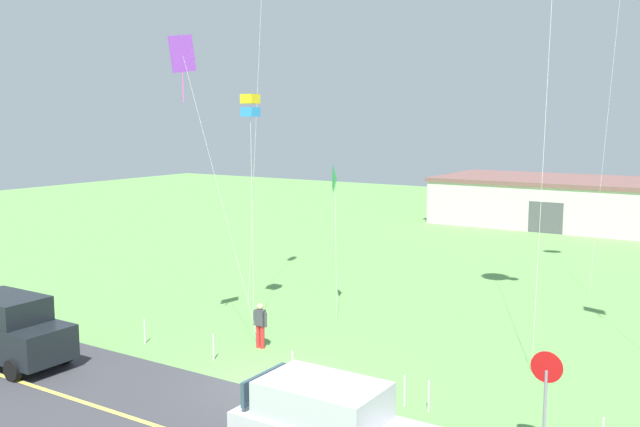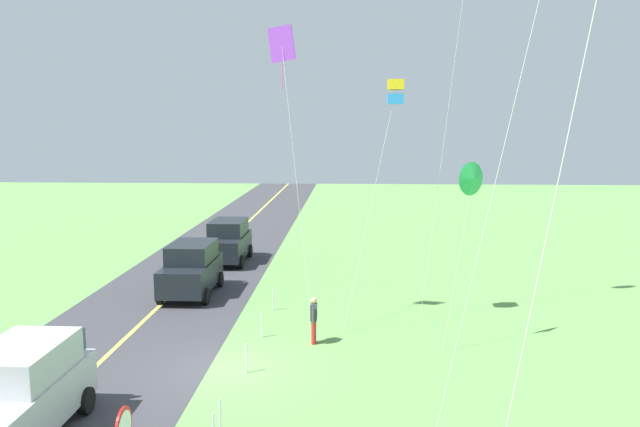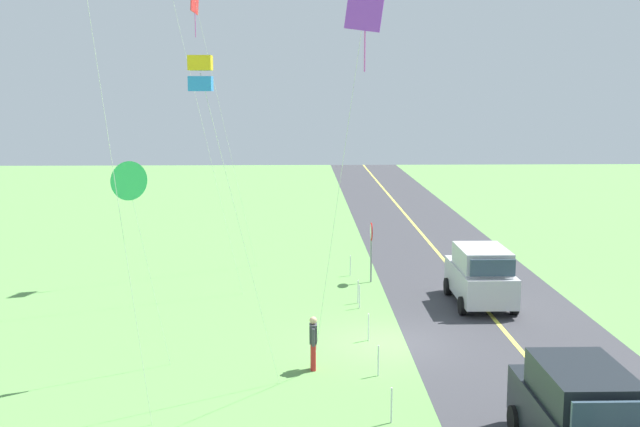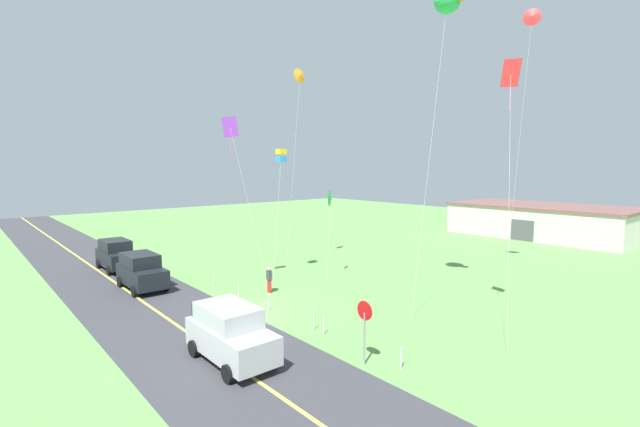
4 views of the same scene
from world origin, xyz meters
name	(u,v)px [view 2 (image 2 of 4)]	position (x,y,z in m)	size (l,w,h in m)	color
ground_plane	(225,371)	(0.00, 0.00, -0.05)	(120.00, 120.00, 0.10)	#60994C
asphalt_road	(95,367)	(0.00, -4.00, 0.00)	(120.00, 7.00, 0.00)	#38383D
road_centre_stripe	(95,367)	(0.00, -4.00, 0.01)	(120.00, 0.16, 0.00)	#E5E04C
car_suv_foreground	(21,392)	(4.45, -3.91, 1.15)	(4.40, 2.12, 2.24)	#B7B7BC
car_parked_west_far	(228,241)	(-14.99, -2.80, 1.15)	(4.40, 2.12, 2.24)	black
car_parked_west_near	(191,268)	(-8.41, -3.12, 1.15)	(4.40, 2.12, 2.24)	black
person_adult_near	(314,319)	(-2.43, 2.55, 0.86)	(0.58, 0.22, 1.60)	red
kite_red_low	(282,50)	(-4.58, 1.32, 9.93)	(2.35, 1.77, 10.80)	silver
kite_green_far	(473,179)	(-2.54, 7.70, 5.58)	(1.05, 1.41, 6.14)	silver
kite_pink_drift	(395,92)	(-4.94, 5.33, 8.47)	(1.77, 2.10, 8.92)	silver
fence_post_0	(273,299)	(-6.21, 0.70, 0.45)	(0.05, 0.05, 0.90)	silver
fence_post_1	(262,325)	(-2.98, 0.70, 0.45)	(0.05, 0.05, 0.90)	silver
fence_post_2	(246,358)	(0.23, 0.70, 0.45)	(0.05, 0.05, 0.90)	silver
fence_post_3	(220,417)	(4.05, 0.70, 0.45)	(0.05, 0.05, 0.90)	silver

